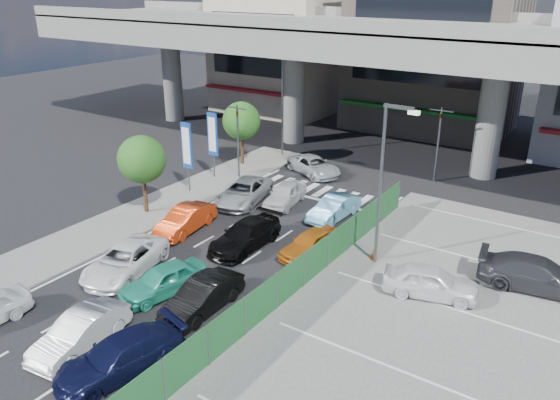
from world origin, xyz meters
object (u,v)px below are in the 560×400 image
Objects in this scene: minivan_navy_back at (120,356)px; hatch_black_mid_right at (202,296)px; crossing_wagon_silver at (314,166)px; traffic_cone at (374,252)px; traffic_light_right at (440,126)px; street_lamp_right at (385,173)px; sedan_black_mid at (245,235)px; parked_sedan_white at (431,281)px; street_lamp_left at (284,96)px; parked_sedan_dgrey at (538,274)px; taxi_orange_right at (311,243)px; wagon_silver_front_left at (244,192)px; traffic_light_left at (237,124)px; taxi_teal_mid at (163,280)px; signboard_near at (187,148)px; signboard_far at (213,136)px; hatch_white_back_mid at (80,332)px; tree_far at (241,121)px; taxi_orange_left at (185,220)px; tree_near at (142,160)px; kei_truck_front_right at (334,208)px; sedan_white_mid_left at (125,260)px.

minivan_navy_back is 1.14× the size of hatch_black_mid_right.
traffic_cone is at bearing -111.34° from crossing_wagon_silver.
street_lamp_right is (1.67, -13.00, 0.83)m from traffic_light_right.
parked_sedan_white reaches higher than sedan_black_mid.
street_lamp_left reaches higher than parked_sedan_dgrey.
crossing_wagon_silver is (-7.71, -3.36, -3.30)m from traffic_light_right.
taxi_orange_right is 8.04m from wagon_silver_front_left.
traffic_light_left reaches higher than taxi_teal_mid.
street_lamp_left is 1.70× the size of signboard_near.
signboard_far is 19.40m from hatch_white_back_mid.
taxi_teal_mid is at bearing 132.84° from minivan_navy_back.
hatch_black_mid_right is (8.90, -13.96, -3.25)m from traffic_light_left.
tree_far reaches higher than taxi_orange_left.
signboard_near is 0.99× the size of sedan_black_mid.
parked_sedan_white is (3.16, -1.54, -4.00)m from street_lamp_right.
signboard_far reaches higher than hatch_black_mid_right.
traffic_light_right reaches higher than signboard_far.
hatch_white_back_mid is at bearing -168.02° from minivan_navy_back.
parked_sedan_dgrey is at bearing -91.16° from crossing_wagon_silver.
hatch_black_mid_right is at bearing -31.58° from tree_near.
tree_near is at bearing -85.64° from tree_far.
wagon_silver_front_left is at bearing -28.12° from signboard_far.
crossing_wagon_silver is at bearing 40.78° from signboard_far.
wagon_silver_front_left is at bearing -163.06° from crossing_wagon_silver.
taxi_orange_left is at bearing -8.10° from tree_near.
sedan_black_mid is (-2.23, 10.28, 0.00)m from minivan_navy_back.
taxi_teal_mid is at bearing -92.83° from sedan_black_mid.
tree_far reaches higher than hatch_white_back_mid.
tree_far is (-13.30, -4.50, -0.55)m from traffic_light_right.
sedan_black_mid is at bearing -151.91° from taxi_orange_right.
taxi_teal_mid reaches higher than taxi_orange_right.
sedan_black_mid is (6.86, -8.28, -3.25)m from traffic_light_left.
taxi_orange_left is (-3.69, 5.39, 0.00)m from taxi_teal_mid.
parked_sedan_dgrey is (17.32, -0.94, 0.11)m from wagon_silver_front_left.
wagon_silver_front_left is at bearing -51.77° from tree_far.
tree_far reaches higher than taxi_teal_mid.
tree_near reaches higher than signboard_near.
traffic_cone is (-0.31, 0.21, -4.33)m from street_lamp_right.
parked_sedan_dgrey is (3.81, 3.23, 0.03)m from parked_sedan_white.
traffic_light_left is 1.14× the size of crossing_wagon_silver.
signboard_far is (-1.40, -1.01, -0.87)m from traffic_light_left.
street_lamp_right is 1.98× the size of taxi_teal_mid.
traffic_cone is (13.06, -5.79, -3.50)m from traffic_light_left.
traffic_light_left is at bearing 103.04° from hatch_white_back_mid.
sedan_black_mid is 6.69m from traffic_cone.
sedan_black_mid is 1.19× the size of kei_truck_front_right.
traffic_light_left reaches higher than signboard_far.
crossing_wagon_silver is (0.26, 17.26, -0.06)m from sedan_white_mid_left.
street_lamp_right reaches higher than hatch_white_back_mid.
traffic_light_right is 1.05× the size of sedan_white_mid_left.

